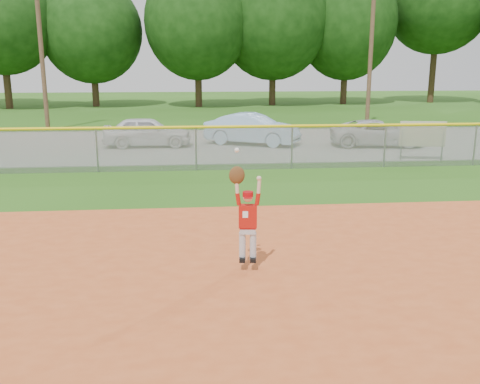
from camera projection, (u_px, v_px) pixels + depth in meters
name	position (u px, v px, depth m)	size (l,w,h in m)	color
ground	(204.00, 290.00, 8.81)	(120.00, 120.00, 0.00)	#275613
parking_strip	(195.00, 144.00, 24.29)	(44.00, 10.00, 0.03)	gray
car_white_a	(147.00, 132.00, 23.37)	(1.54, 3.82, 1.30)	silver
car_blue	(252.00, 129.00, 23.94)	(1.47, 4.20, 1.38)	#96BCDF
car_white_b	(377.00, 133.00, 23.57)	(1.89, 4.10, 1.14)	silver
sponsor_sign	(423.00, 135.00, 19.98)	(1.67, 0.35, 1.50)	gray
outfield_fence	(196.00, 145.00, 18.28)	(40.06, 0.10, 1.55)	gray
power_lines	(211.00, 43.00, 29.07)	(19.40, 0.24, 9.00)	#4C3823
tree_line	(202.00, 13.00, 43.78)	(62.37, 13.00, 14.43)	#422D1C
ballplayer	(246.00, 215.00, 9.34)	(0.57, 0.26, 2.03)	silver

